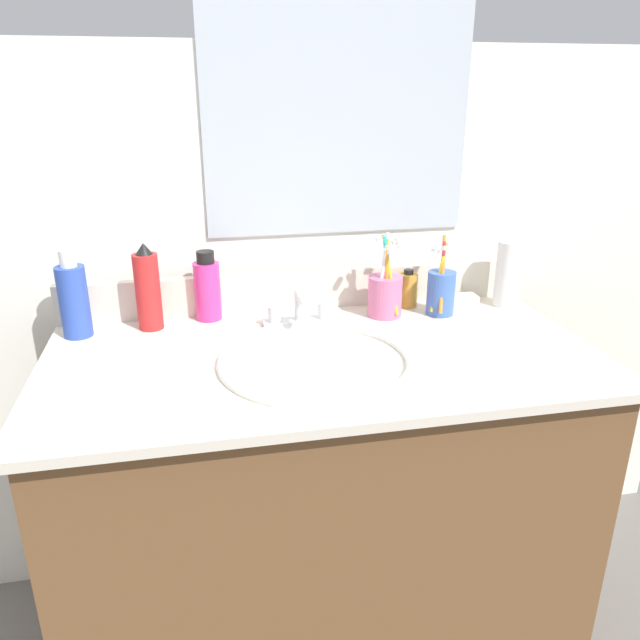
# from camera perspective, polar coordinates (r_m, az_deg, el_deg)

# --- Properties ---
(ground_plane) EXTENTS (6.00, 6.00, 0.00)m
(ground_plane) POSITION_cam_1_polar(r_m,az_deg,el_deg) (1.63, 0.21, -26.79)
(ground_plane) COLOR #66605B
(vanity_cabinet) EXTENTS (1.04, 0.51, 0.70)m
(vanity_cabinet) POSITION_cam_1_polar(r_m,az_deg,el_deg) (1.40, 0.23, -17.06)
(vanity_cabinet) COLOR brown
(vanity_cabinet) RESTS_ON ground_plane
(countertop) EXTENTS (1.08, 0.56, 0.02)m
(countertop) POSITION_cam_1_polar(r_m,az_deg,el_deg) (1.21, 0.25, -3.49)
(countertop) COLOR beige
(countertop) RESTS_ON vanity_cabinet
(backsplash) EXTENTS (1.08, 0.02, 0.09)m
(backsplash) POSITION_cam_1_polar(r_m,az_deg,el_deg) (1.43, -1.96, 2.81)
(backsplash) COLOR beige
(backsplash) RESTS_ON countertop
(back_wall) EXTENTS (2.18, 0.04, 1.30)m
(back_wall) POSITION_cam_1_polar(r_m,az_deg,el_deg) (1.53, -2.31, -0.53)
(back_wall) COLOR white
(back_wall) RESTS_ON ground_plane
(mirror_panel) EXTENTS (0.60, 0.01, 0.56)m
(mirror_panel) POSITION_cam_1_polar(r_m,az_deg,el_deg) (1.42, 1.74, 19.29)
(mirror_panel) COLOR #B2BCC6
(sink_basin) EXTENTS (0.38, 0.38, 0.11)m
(sink_basin) POSITION_cam_1_polar(r_m,az_deg,el_deg) (1.18, -0.19, -5.31)
(sink_basin) COLOR white
(sink_basin) RESTS_ON countertop
(faucet) EXTENTS (0.16, 0.10, 0.08)m
(faucet) POSITION_cam_1_polar(r_m,az_deg,el_deg) (1.33, -1.87, 0.56)
(faucet) COLOR silver
(faucet) RESTS_ON countertop
(bottle_soap_pink) EXTENTS (0.06, 0.06, 0.16)m
(bottle_soap_pink) POSITION_cam_1_polar(r_m,az_deg,el_deg) (1.38, -10.43, 2.90)
(bottle_soap_pink) COLOR #D8338C
(bottle_soap_pink) RESTS_ON countertop
(bottle_oil_amber) EXTENTS (0.05, 0.05, 0.09)m
(bottle_oil_amber) POSITION_cam_1_polar(r_m,az_deg,el_deg) (1.46, 8.16, 2.82)
(bottle_oil_amber) COLOR gold
(bottle_oil_amber) RESTS_ON countertop
(bottle_shampoo_blue) EXTENTS (0.06, 0.06, 0.18)m
(bottle_shampoo_blue) POSITION_cam_1_polar(r_m,az_deg,el_deg) (1.36, -21.94, 1.82)
(bottle_shampoo_blue) COLOR #2D4CB2
(bottle_shampoo_blue) RESTS_ON countertop
(bottle_lotion_white) EXTENTS (0.06, 0.06, 0.18)m
(bottle_lotion_white) POSITION_cam_1_polar(r_m,az_deg,el_deg) (1.51, 17.10, 4.31)
(bottle_lotion_white) COLOR white
(bottle_lotion_white) RESTS_ON countertop
(bottle_spray_red) EXTENTS (0.05, 0.05, 0.19)m
(bottle_spray_red) POSITION_cam_1_polar(r_m,az_deg,el_deg) (1.35, -15.73, 2.78)
(bottle_spray_red) COLOR red
(bottle_spray_red) RESTS_ON countertop
(cup_pink) EXTENTS (0.08, 0.09, 0.19)m
(cup_pink) POSITION_cam_1_polar(r_m,az_deg,el_deg) (1.39, 6.09, 2.50)
(cup_pink) COLOR #D16693
(cup_pink) RESTS_ON countertop
(cup_blue_plastic) EXTENTS (0.06, 0.08, 0.18)m
(cup_blue_plastic) POSITION_cam_1_polar(r_m,az_deg,el_deg) (1.42, 11.18, 2.65)
(cup_blue_plastic) COLOR #3F66B7
(cup_blue_plastic) RESTS_ON countertop
(soap_bar) EXTENTS (0.06, 0.04, 0.02)m
(soap_bar) POSITION_cam_1_polar(r_m,az_deg,el_deg) (1.50, 13.16, 1.82)
(soap_bar) COLOR white
(soap_bar) RESTS_ON countertop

